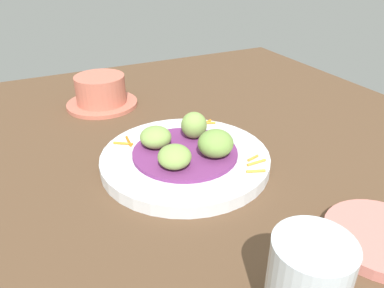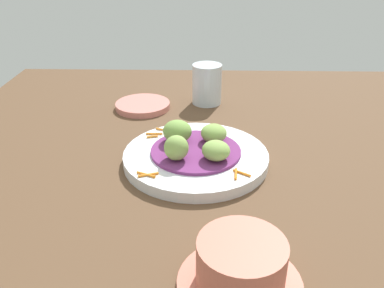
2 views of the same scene
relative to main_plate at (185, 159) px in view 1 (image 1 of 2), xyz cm
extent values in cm
cube|color=brown|center=(-0.59, 2.14, -1.97)|extent=(110.00, 110.00, 2.00)
cylinder|color=silver|center=(0.00, 0.00, 0.00)|extent=(25.71, 25.71, 1.93)
cylinder|color=#702D6B|center=(0.00, 0.00, 1.25)|extent=(15.95, 15.95, 0.57)
cylinder|color=orange|center=(-7.08, -8.15, 1.17)|extent=(0.46, 3.18, 0.40)
cylinder|color=orange|center=(-5.80, -8.39, 1.17)|extent=(0.90, 2.15, 0.40)
cylinder|color=orange|center=(7.99, -7.48, 1.17)|extent=(1.46, 3.30, 0.40)
cylinder|color=orange|center=(7.40, 6.55, 1.17)|extent=(3.21, 0.69, 0.40)
cylinder|color=orange|center=(-8.96, -6.73, 1.17)|extent=(1.31, 2.68, 0.40)
cylinder|color=orange|center=(7.08, 7.55, 1.17)|extent=(2.11, 2.87, 0.40)
cylinder|color=orange|center=(7.94, -7.82, 1.17)|extent=(1.73, 3.22, 0.40)
ellipsoid|color=#84A851|center=(-3.42, 3.21, 3.17)|extent=(5.43, 5.45, 3.25)
ellipsoid|color=#759E47|center=(-3.21, -3.42, 3.57)|extent=(5.87, 6.05, 4.05)
ellipsoid|color=#84A851|center=(3.42, -3.21, 3.68)|extent=(5.09, 5.06, 4.27)
ellipsoid|color=#84A851|center=(3.21, 3.42, 3.15)|extent=(6.65, 6.61, 3.23)
cylinder|color=tan|center=(-25.08, -12.86, -0.28)|extent=(12.67, 12.67, 1.38)
cylinder|color=#C66B56|center=(28.90, 5.54, -0.57)|extent=(14.53, 14.53, 0.80)
cylinder|color=#C66B56|center=(28.90, 5.54, 2.66)|extent=(10.12, 10.12, 5.65)
cylinder|color=silver|center=(-28.94, 2.11, 3.76)|extent=(6.97, 6.97, 9.44)
camera|label=1|loc=(-44.43, 20.65, 29.58)|focal=34.91mm
camera|label=2|loc=(63.08, 0.93, 35.23)|focal=37.94mm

